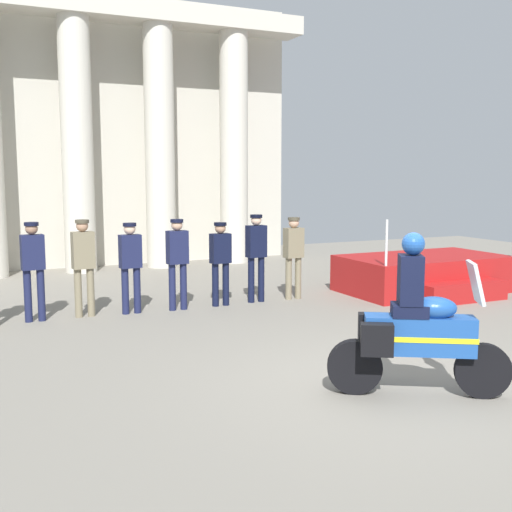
# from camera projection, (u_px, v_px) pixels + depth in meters

# --- Properties ---
(ground_plane) EXTENTS (28.00, 28.00, 0.00)m
(ground_plane) POSITION_uv_depth(u_px,v_px,m) (387.00, 384.00, 7.76)
(ground_plane) COLOR gray
(colonnade_backdrop) EXTENTS (10.44, 1.65, 7.36)m
(colonnade_backdrop) POSITION_uv_depth(u_px,v_px,m) (115.00, 124.00, 17.06)
(colonnade_backdrop) COLOR beige
(colonnade_backdrop) RESTS_ON ground_plane
(reviewing_stand) EXTENTS (3.50, 2.48, 1.68)m
(reviewing_stand) POSITION_uv_depth(u_px,v_px,m) (425.00, 275.00, 13.78)
(reviewing_stand) COLOR #A51919
(reviewing_stand) RESTS_ON ground_plane
(officer_in_row_1) EXTENTS (0.39, 0.25, 1.73)m
(officer_in_row_1) POSITION_uv_depth(u_px,v_px,m) (33.00, 263.00, 10.93)
(officer_in_row_1) COLOR #191E42
(officer_in_row_1) RESTS_ON ground_plane
(officer_in_row_2) EXTENTS (0.39, 0.25, 1.75)m
(officer_in_row_2) POSITION_uv_depth(u_px,v_px,m) (83.00, 260.00, 11.29)
(officer_in_row_2) COLOR #7A7056
(officer_in_row_2) RESTS_ON ground_plane
(officer_in_row_3) EXTENTS (0.39, 0.25, 1.67)m
(officer_in_row_3) POSITION_uv_depth(u_px,v_px,m) (130.00, 260.00, 11.57)
(officer_in_row_3) COLOR #191E42
(officer_in_row_3) RESTS_ON ground_plane
(officer_in_row_4) EXTENTS (0.39, 0.25, 1.71)m
(officer_in_row_4) POSITION_uv_depth(u_px,v_px,m) (177.00, 257.00, 11.87)
(officer_in_row_4) COLOR #191E42
(officer_in_row_4) RESTS_ON ground_plane
(officer_in_row_5) EXTENTS (0.39, 0.25, 1.62)m
(officer_in_row_5) POSITION_uv_depth(u_px,v_px,m) (220.00, 257.00, 12.25)
(officer_in_row_5) COLOR black
(officer_in_row_5) RESTS_ON ground_plane
(officer_in_row_6) EXTENTS (0.39, 0.25, 1.75)m
(officer_in_row_6) POSITION_uv_depth(u_px,v_px,m) (256.00, 251.00, 12.61)
(officer_in_row_6) COLOR black
(officer_in_row_6) RESTS_ON ground_plane
(officer_in_row_7) EXTENTS (0.39, 0.25, 1.68)m
(officer_in_row_7) POSITION_uv_depth(u_px,v_px,m) (294.00, 251.00, 12.92)
(officer_in_row_7) COLOR #7A7056
(officer_in_row_7) RESTS_ON ground_plane
(motorcycle_with_rider) EXTENTS (1.85, 1.24, 1.90)m
(motorcycle_with_rider) POSITION_uv_depth(u_px,v_px,m) (413.00, 328.00, 7.28)
(motorcycle_with_rider) COLOR black
(motorcycle_with_rider) RESTS_ON ground_plane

